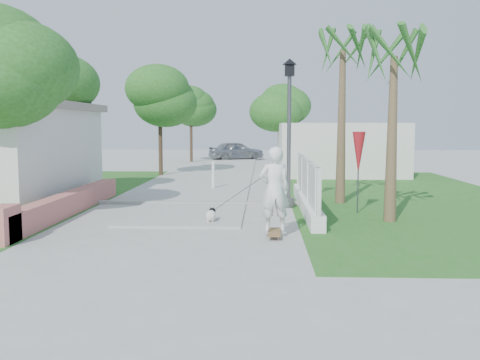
{
  "coord_description": "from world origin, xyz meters",
  "views": [
    {
      "loc": [
        2.12,
        -10.56,
        2.46
      ],
      "look_at": [
        1.55,
        2.83,
        1.1
      ],
      "focal_mm": 40.0,
      "sensor_mm": 36.0,
      "label": 1
    }
  ],
  "objects_px": {
    "dog": "(211,215)",
    "patio_umbrella": "(359,154)",
    "bollard": "(213,174)",
    "parked_car": "(236,151)",
    "street_lamp": "(289,127)",
    "skateboarder": "(243,194)"
  },
  "relations": [
    {
      "from": "parked_car",
      "to": "street_lamp",
      "type": "bearing_deg",
      "value": 166.58
    },
    {
      "from": "patio_umbrella",
      "to": "street_lamp",
      "type": "bearing_deg",
      "value": 152.24
    },
    {
      "from": "bollard",
      "to": "patio_umbrella",
      "type": "relative_size",
      "value": 0.47
    },
    {
      "from": "bollard",
      "to": "dog",
      "type": "distance_m",
      "value": 7.29
    },
    {
      "from": "patio_umbrella",
      "to": "skateboarder",
      "type": "xyz_separation_m",
      "value": [
        -3.15,
        -2.62,
        -0.83
      ]
    },
    {
      "from": "skateboarder",
      "to": "dog",
      "type": "relative_size",
      "value": 3.88
    },
    {
      "from": "bollard",
      "to": "patio_umbrella",
      "type": "distance_m",
      "value": 7.25
    },
    {
      "from": "bollard",
      "to": "skateboarder",
      "type": "bearing_deg",
      "value": -79.87
    },
    {
      "from": "street_lamp",
      "to": "dog",
      "type": "height_order",
      "value": "street_lamp"
    },
    {
      "from": "patio_umbrella",
      "to": "dog",
      "type": "height_order",
      "value": "patio_umbrella"
    },
    {
      "from": "street_lamp",
      "to": "skateboarder",
      "type": "relative_size",
      "value": 1.96
    },
    {
      "from": "patio_umbrella",
      "to": "skateboarder",
      "type": "relative_size",
      "value": 1.02
    },
    {
      "from": "bollard",
      "to": "parked_car",
      "type": "bearing_deg",
      "value": 90.0
    },
    {
      "from": "street_lamp",
      "to": "bollard",
      "type": "distance_m",
      "value": 5.56
    },
    {
      "from": "street_lamp",
      "to": "dog",
      "type": "relative_size",
      "value": 7.63
    },
    {
      "from": "dog",
      "to": "parked_car",
      "type": "bearing_deg",
      "value": 95.91
    },
    {
      "from": "dog",
      "to": "parked_car",
      "type": "height_order",
      "value": "parked_car"
    },
    {
      "from": "patio_umbrella",
      "to": "parked_car",
      "type": "xyz_separation_m",
      "value": [
        -4.6,
        23.75,
        -1.01
      ]
    },
    {
      "from": "dog",
      "to": "patio_umbrella",
      "type": "bearing_deg",
      "value": 28.33
    },
    {
      "from": "dog",
      "to": "parked_car",
      "type": "xyz_separation_m",
      "value": [
        -0.62,
        25.51,
        0.46
      ]
    },
    {
      "from": "bollard",
      "to": "parked_car",
      "type": "distance_m",
      "value": 18.25
    },
    {
      "from": "parked_car",
      "to": "patio_umbrella",
      "type": "bearing_deg",
      "value": 170.78
    }
  ]
}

